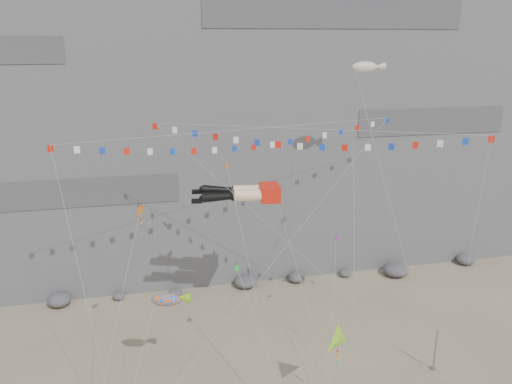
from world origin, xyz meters
The scene contains 15 objects.
ground centered at (0.00, 0.00, 0.00)m, with size 120.00×120.00×0.00m, color #9E886D.
cliff centered at (0.00, 32.00, 25.00)m, with size 80.00×28.00×50.00m, color slate.
talus_boulders centered at (0.00, 17.00, 0.60)m, with size 60.00×3.00×1.20m, color #58595D, non-canonical shape.
anchor_pole_right centered at (12.73, -0.98, 1.87)m, with size 0.12×0.12×3.74m, color gray.
legs_kite centered at (-1.76, 7.70, 14.07)m, with size 8.88×17.22×20.84m.
flag_banner_upper centered at (-1.46, 9.90, 19.28)m, with size 31.27×18.37×26.74m.
flag_banner_lower centered at (3.18, 4.92, 19.99)m, with size 24.70×13.64×23.50m.
harlequin_kite centered at (-10.74, 3.42, 14.49)m, with size 5.20×7.31×16.48m.
fish_windsock centered at (-9.24, 1.66, 7.81)m, with size 5.76×6.84×10.44m.
delta_kite centered at (2.91, -3.49, 5.91)m, with size 2.51×5.23×7.93m.
blimp_windsock centered at (10.02, 10.69, 24.43)m, with size 4.38×13.28×27.62m.
small_kite_a centered at (-3.41, 7.00, 16.42)m, with size 2.66×13.10×20.92m.
small_kite_b centered at (5.94, 5.44, 9.73)m, with size 4.62×10.94×14.87m.
small_kite_c centered at (-3.32, 3.24, 8.89)m, with size 3.21×11.07×14.04m.
small_kite_d centered at (8.54, 8.69, 17.36)m, with size 5.59×15.10×23.39m.
Camera 1 is at (-9.72, -33.15, 26.95)m, focal length 35.00 mm.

